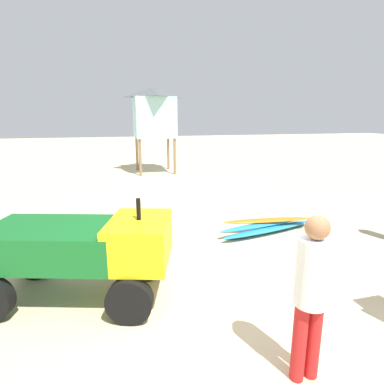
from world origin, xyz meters
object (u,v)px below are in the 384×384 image
(lifeguard_tower, at_px, (154,112))
(traffic_cone_near, at_px, (149,230))
(utility_cart, at_px, (83,247))
(surfboard_pile, at_px, (267,226))
(lifeguard_near_right, at_px, (311,289))

(lifeguard_tower, distance_m, traffic_cone_near, 9.07)
(utility_cart, height_order, lifeguard_tower, lifeguard_tower)
(surfboard_pile, relative_size, lifeguard_tower, 0.64)
(utility_cart, relative_size, lifeguard_tower, 0.72)
(surfboard_pile, xyz_separation_m, traffic_cone_near, (-2.66, 0.12, 0.12))
(utility_cart, bearing_deg, lifeguard_tower, 76.22)
(lifeguard_tower, bearing_deg, utility_cart, -103.78)
(lifeguard_tower, relative_size, traffic_cone_near, 7.11)
(surfboard_pile, bearing_deg, lifeguard_tower, 98.18)
(lifeguard_near_right, bearing_deg, traffic_cone_near, 104.90)
(lifeguard_near_right, xyz_separation_m, traffic_cone_near, (-1.04, 3.92, -0.71))
(lifeguard_tower, height_order, traffic_cone_near, lifeguard_tower)
(utility_cart, height_order, lifeguard_near_right, lifeguard_near_right)
(lifeguard_near_right, height_order, lifeguard_tower, lifeguard_tower)
(utility_cart, distance_m, traffic_cone_near, 2.23)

